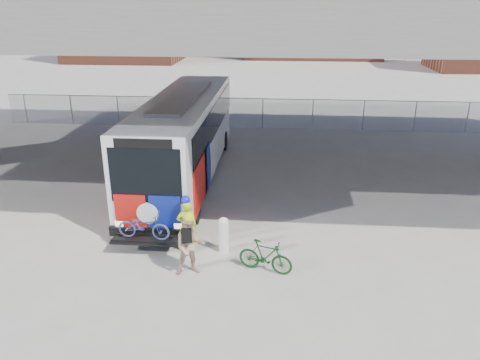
# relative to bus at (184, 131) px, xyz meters

# --- Properties ---
(ground) EXTENTS (160.00, 160.00, 0.00)m
(ground) POSITION_rel_bus_xyz_m (2.00, -3.16, -2.11)
(ground) COLOR #9E9991
(ground) RESTS_ON ground
(bus) EXTENTS (2.67, 12.91, 3.69)m
(bus) POSITION_rel_bus_xyz_m (0.00, 0.00, 0.00)
(bus) COLOR silver
(bus) RESTS_ON ground
(overpass) EXTENTS (40.00, 16.00, 7.95)m
(overpass) POSITION_rel_bus_xyz_m (2.00, 0.84, 4.44)
(overpass) COLOR #605E59
(overpass) RESTS_ON ground
(chainlink_fence) EXTENTS (30.00, 0.06, 30.00)m
(chainlink_fence) POSITION_rel_bus_xyz_m (2.00, 8.84, -0.69)
(chainlink_fence) COLOR gray
(chainlink_fence) RESTS_ON ground
(brick_buildings) EXTENTS (54.00, 22.00, 12.00)m
(brick_buildings) POSITION_rel_bus_xyz_m (3.23, 45.07, 3.31)
(brick_buildings) COLOR brown
(brick_buildings) RESTS_ON ground
(bollard) EXTENTS (0.31, 0.31, 1.18)m
(bollard) POSITION_rel_bus_xyz_m (2.42, -6.33, -1.48)
(bollard) COLOR silver
(bollard) RESTS_ON ground
(cyclist_hivis) EXTENTS (0.70, 0.56, 1.85)m
(cyclist_hivis) POSITION_rel_bus_xyz_m (1.28, -6.33, -1.22)
(cyclist_hivis) COLOR #B7E117
(cyclist_hivis) RESTS_ON ground
(cyclist_tan) EXTENTS (1.01, 0.89, 1.93)m
(cyclist_tan) POSITION_rel_bus_xyz_m (1.63, -7.64, -1.20)
(cyclist_tan) COLOR tan
(cyclist_tan) RESTS_ON ground
(bike_parked) EXTENTS (1.68, 0.92, 0.97)m
(bike_parked) POSITION_rel_bus_xyz_m (3.74, -7.34, -1.62)
(bike_parked) COLOR #123815
(bike_parked) RESTS_ON ground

